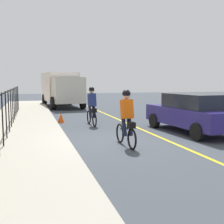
# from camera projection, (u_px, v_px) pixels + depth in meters

# --- Properties ---
(ground_plane) EXTENTS (80.00, 80.00, 0.00)m
(ground_plane) POSITION_uv_depth(u_px,v_px,m) (122.00, 142.00, 9.67)
(ground_plane) COLOR #3C434B
(lane_line_centre) EXTENTS (36.00, 0.12, 0.01)m
(lane_line_centre) POSITION_uv_depth(u_px,v_px,m) (164.00, 139.00, 10.12)
(lane_line_centre) COLOR yellow
(lane_line_centre) RESTS_ON ground
(sidewalk) EXTENTS (40.00, 3.20, 0.15)m
(sidewalk) POSITION_uv_depth(u_px,v_px,m) (18.00, 146.00, 8.72)
(sidewalk) COLOR #A9A496
(sidewalk) RESTS_ON ground
(iron_fence) EXTENTS (19.89, 0.04, 1.60)m
(iron_fence) POSITION_uv_depth(u_px,v_px,m) (6.00, 105.00, 9.44)
(iron_fence) COLOR black
(iron_fence) RESTS_ON sidewalk
(cyclist_lead) EXTENTS (1.71, 0.37, 1.83)m
(cyclist_lead) POSITION_uv_depth(u_px,v_px,m) (92.00, 106.00, 13.16)
(cyclist_lead) COLOR black
(cyclist_lead) RESTS_ON ground
(cyclist_follow) EXTENTS (1.71, 0.37, 1.83)m
(cyclist_follow) POSITION_uv_depth(u_px,v_px,m) (127.00, 118.00, 8.86)
(cyclist_follow) COLOR black
(cyclist_follow) RESTS_ON ground
(patrol_sedan) EXTENTS (4.54, 2.23, 1.58)m
(patrol_sedan) POSITION_uv_depth(u_px,v_px,m) (192.00, 112.00, 11.36)
(patrol_sedan) COLOR navy
(patrol_sedan) RESTS_ON ground
(box_truck_background) EXTENTS (6.90, 3.05, 2.78)m
(box_truck_background) POSITION_uv_depth(u_px,v_px,m) (61.00, 88.00, 23.08)
(box_truck_background) COLOR white
(box_truck_background) RESTS_ON ground
(traffic_cone_near) EXTENTS (0.36, 0.36, 0.48)m
(traffic_cone_near) POSITION_uv_depth(u_px,v_px,m) (61.00, 118.00, 14.13)
(traffic_cone_near) COLOR #EA5315
(traffic_cone_near) RESTS_ON ground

